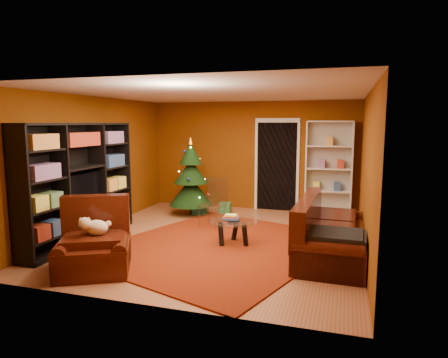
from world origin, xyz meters
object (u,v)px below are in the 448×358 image
(media_unit, at_px, (80,183))
(rug, at_px, (219,246))
(dog, at_px, (97,228))
(acrylic_chair, at_px, (212,206))
(white_bookshelf, at_px, (329,169))
(sofa, at_px, (333,228))
(christmas_tree, at_px, (191,177))
(armchair, at_px, (93,243))
(coffee_table, at_px, (234,232))
(gift_box_teal, at_px, (200,207))
(gift_box_green, at_px, (225,208))
(gift_box_red, at_px, (223,208))

(media_unit, bearing_deg, rug, 9.96)
(dog, relative_size, acrylic_chair, 0.44)
(white_bookshelf, distance_m, sofa, 3.02)
(christmas_tree, distance_m, armchair, 3.76)
(coffee_table, bearing_deg, dog, -132.10)
(armchair, bearing_deg, sofa, -0.30)
(sofa, relative_size, coffee_table, 2.55)
(gift_box_teal, xyz_separation_m, gift_box_green, (0.54, 0.24, -0.04))
(media_unit, distance_m, gift_box_teal, 3.04)
(rug, height_order, white_bookshelf, white_bookshelf)
(coffee_table, bearing_deg, christmas_tree, 128.70)
(gift_box_teal, relative_size, armchair, 0.30)
(gift_box_green, height_order, acrylic_chair, acrylic_chair)
(rug, height_order, acrylic_chair, acrylic_chair)
(gift_box_teal, xyz_separation_m, white_bookshelf, (2.82, 0.76, 0.91))
(gift_box_green, xyz_separation_m, white_bookshelf, (2.28, 0.53, 0.94))
(media_unit, xyz_separation_m, gift_box_green, (1.80, 2.86, -0.92))
(white_bookshelf, bearing_deg, gift_box_teal, -167.43)
(christmas_tree, distance_m, acrylic_chair, 1.37)
(rug, relative_size, gift_box_green, 15.66)
(rug, relative_size, christmas_tree, 2.18)
(gift_box_teal, bearing_deg, rug, -62.17)
(coffee_table, xyz_separation_m, acrylic_chair, (-0.72, 0.96, 0.23))
(media_unit, xyz_separation_m, armchair, (1.08, -1.19, -0.63))
(dog, distance_m, coffee_table, 2.33)
(rug, bearing_deg, christmas_tree, 122.35)
(coffee_table, bearing_deg, gift_box_red, 111.48)
(gift_box_teal, xyz_separation_m, coffee_table, (1.39, -2.04, 0.07))
(armchair, bearing_deg, gift_box_green, 52.82)
(gift_box_green, relative_size, acrylic_chair, 0.28)
(gift_box_red, xyz_separation_m, dog, (-0.63, -4.03, 0.52))
(acrylic_chair, bearing_deg, coffee_table, -42.43)
(gift_box_green, bearing_deg, gift_box_red, 144.94)
(rug, relative_size, white_bookshelf, 1.77)
(sofa, bearing_deg, media_unit, 97.65)
(gift_box_green, relative_size, white_bookshelf, 0.11)
(gift_box_green, height_order, sofa, sofa)
(rug, relative_size, acrylic_chair, 4.31)
(christmas_tree, distance_m, dog, 3.67)
(gift_box_red, height_order, white_bookshelf, white_bookshelf)
(christmas_tree, distance_m, gift_box_teal, 0.73)
(rug, xyz_separation_m, coffee_table, (0.22, 0.18, 0.22))
(gift_box_red, bearing_deg, acrylic_chair, -81.90)
(christmas_tree, bearing_deg, gift_box_teal, 24.39)
(media_unit, bearing_deg, gift_box_teal, 64.88)
(christmas_tree, distance_m, gift_box_red, 1.07)
(christmas_tree, relative_size, dog, 4.46)
(christmas_tree, relative_size, armchair, 1.67)
(gift_box_green, bearing_deg, coffee_table, -69.66)
(rug, bearing_deg, sofa, 0.85)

